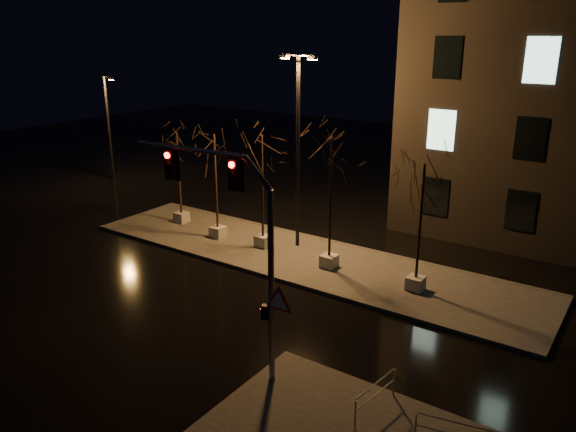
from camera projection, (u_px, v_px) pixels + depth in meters
The scene contains 12 objects.
ground at pixel (213, 310), 21.06m from camera, with size 90.00×90.00×0.00m, color black.
median at pixel (301, 258), 25.73m from camera, with size 22.00×5.00×0.15m, color #403D39.
tree_0 at pixel (178, 153), 29.09m from camera, with size 1.80×1.80×5.01m.
tree_1 at pixel (215, 158), 26.81m from camera, with size 1.80×1.80×5.33m.
tree_2 at pixel (262, 161), 25.55m from camera, with size 1.80×1.80×5.51m.
tree_3 at pixel (331, 168), 23.13m from camera, with size 1.80×1.80×5.86m.
tree_4 at pixel (422, 193), 21.12m from camera, with size 1.80×1.80×5.28m.
traffic_signal_mast at pixel (238, 233), 15.84m from camera, with size 5.47×0.44×6.68m.
streetlight_main at pixel (298, 140), 25.42m from camera, with size 2.21×0.72×8.87m.
streetlight_far at pixel (109, 124), 38.11m from camera, with size 1.39×0.53×7.15m.
guard_rail_a at pixel (456, 432), 13.59m from camera, with size 1.96×0.44×0.86m.
guard_rail_b at pixel (376, 393), 15.05m from camera, with size 0.29×1.90×0.90m.
Camera 1 is at (13.00, -13.98, 9.97)m, focal length 35.00 mm.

